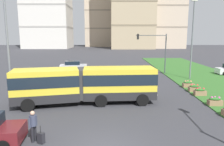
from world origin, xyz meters
TOP-DOWN VIEW (x-y plane):
  - articulated_bus at (-1.76, 7.67)m, footprint 12.05×4.28m
  - car_silver_hatch at (-6.04, 25.31)m, footprint 4.57×2.42m
  - pedestrian_crossing at (-3.81, 0.98)m, footprint 0.36×0.54m
  - rolling_suitcase at (-3.36, 0.78)m, footprint 0.43×0.37m
  - flower_planter_2 at (8.84, 6.91)m, footprint 1.10×0.56m
  - flower_planter_3 at (8.84, 9.87)m, footprint 1.10×0.56m
  - flower_planter_4 at (8.84, 11.33)m, footprint 1.10×0.56m
  - flower_planter_5 at (8.84, 13.18)m, footprint 1.10×0.56m
  - traffic_light_far_right at (6.93, 22.00)m, footprint 4.56×0.28m
  - streetlight_left at (-8.50, 8.51)m, footprint 0.70×0.28m
  - streetlight_median at (10.74, 17.82)m, footprint 0.70×0.28m
  - apartment_tower_westcentre at (-5.01, 114.41)m, footprint 18.30×19.10m
  - apartment_tower_eastcentre at (26.99, 95.28)m, footprint 14.43×17.60m

SIDE VIEW (x-z plane):
  - rolling_suitcase at x=-3.36m, z-range -0.17..0.80m
  - flower_planter_2 at x=8.84m, z-range 0.06..0.80m
  - flower_planter_3 at x=8.84m, z-range 0.06..0.80m
  - flower_planter_4 at x=8.84m, z-range 0.06..0.80m
  - flower_planter_5 at x=8.84m, z-range 0.06..0.80m
  - car_silver_hatch at x=-6.04m, z-range -0.04..1.54m
  - pedestrian_crossing at x=-3.81m, z-range 0.13..1.87m
  - articulated_bus at x=-1.76m, z-range 0.15..3.15m
  - traffic_light_far_right at x=6.93m, z-range 1.17..7.15m
  - streetlight_left at x=-8.50m, z-range 0.44..9.40m
  - streetlight_median at x=10.74m, z-range 0.45..10.64m
  - apartment_tower_eastcentre at x=26.99m, z-range 0.02..37.72m
  - apartment_tower_westcentre at x=-5.01m, z-range 0.02..47.21m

